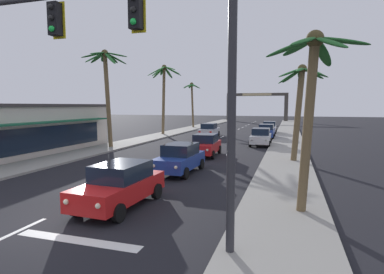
% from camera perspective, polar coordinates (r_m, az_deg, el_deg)
% --- Properties ---
extents(ground_plane, '(220.00, 220.00, 0.00)m').
position_cam_1_polar(ground_plane, '(11.88, -26.93, -13.95)').
color(ground_plane, black).
extents(sidewalk_right, '(3.20, 110.00, 0.14)m').
position_cam_1_polar(sidewalk_right, '(28.20, 16.86, -2.27)').
color(sidewalk_right, gray).
rests_on(sidewalk_right, ground).
extents(sidewalk_left, '(3.20, 110.00, 0.14)m').
position_cam_1_polar(sidewalk_left, '(32.30, -12.02, -1.15)').
color(sidewalk_left, gray).
rests_on(sidewalk_left, ground).
extents(lane_markings, '(4.28, 89.68, 0.01)m').
position_cam_1_polar(lane_markings, '(29.52, 2.46, -1.80)').
color(lane_markings, silver).
rests_on(lane_markings, ground).
extents(traffic_signal_mast, '(10.59, 0.41, 7.59)m').
position_cam_1_polar(traffic_signal_mast, '(9.20, -14.71, 16.15)').
color(traffic_signal_mast, '#2D2D33').
rests_on(traffic_signal_mast, ground).
extents(sedan_lead_at_stop_bar, '(2.11, 4.51, 1.68)m').
position_cam_1_polar(sedan_lead_at_stop_bar, '(12.49, -12.90, -8.42)').
color(sedan_lead_at_stop_bar, red).
rests_on(sedan_lead_at_stop_bar, ground).
extents(sedan_third_in_queue, '(2.04, 4.49, 1.68)m').
position_cam_1_polar(sedan_third_in_queue, '(18.18, -2.20, -3.84)').
color(sedan_third_in_queue, navy).
rests_on(sedan_third_in_queue, ground).
extents(sedan_fifth_in_queue, '(2.10, 4.51, 1.68)m').
position_cam_1_polar(sedan_fifth_in_queue, '(24.33, 2.45, -1.40)').
color(sedan_fifth_in_queue, red).
rests_on(sedan_fifth_in_queue, ground).
extents(sedan_oncoming_far, '(2.01, 4.47, 1.68)m').
position_cam_1_polar(sedan_oncoming_far, '(38.81, 3.15, 1.27)').
color(sedan_oncoming_far, silver).
rests_on(sedan_oncoming_far, ground).
extents(sedan_parked_nearest_kerb, '(1.95, 4.45, 1.68)m').
position_cam_1_polar(sedan_parked_nearest_kerb, '(38.09, 13.34, 1.04)').
color(sedan_parked_nearest_kerb, navy).
rests_on(sedan_parked_nearest_kerb, ground).
extents(sedan_parked_mid_kerb, '(2.00, 4.47, 1.68)m').
position_cam_1_polar(sedan_parked_mid_kerb, '(31.23, 12.37, 0.05)').
color(sedan_parked_mid_kerb, silver).
rests_on(sedan_parked_mid_kerb, ground).
extents(sedan_parked_far_kerb, '(2.01, 4.48, 1.68)m').
position_cam_1_polar(sedan_parked_far_kerb, '(44.79, 13.86, 1.71)').
color(sedan_parked_far_kerb, silver).
rests_on(sedan_parked_far_kerb, ground).
extents(palm_left_second, '(4.21, 4.22, 8.83)m').
position_cam_1_polar(palm_left_second, '(29.60, -15.32, 10.32)').
color(palm_left_second, brown).
rests_on(palm_left_second, ground).
extents(palm_left_third, '(4.42, 4.66, 9.15)m').
position_cam_1_polar(palm_left_third, '(41.61, -5.10, 9.54)').
color(palm_left_third, brown).
rests_on(palm_left_third, ground).
extents(palm_left_farthest, '(3.15, 3.28, 7.83)m').
position_cam_1_polar(palm_left_farthest, '(54.50, -0.00, 7.65)').
color(palm_left_farthest, brown).
rests_on(palm_left_farthest, ground).
extents(palm_right_nearest, '(3.34, 3.05, 6.41)m').
position_cam_1_polar(palm_right_nearest, '(11.61, 20.82, 9.09)').
color(palm_right_nearest, brown).
rests_on(palm_right_nearest, ground).
extents(palm_right_second, '(3.33, 3.59, 6.60)m').
position_cam_1_polar(palm_right_second, '(22.39, 18.97, 7.39)').
color(palm_right_second, brown).
rests_on(palm_right_second, ground).
extents(town_gateway_arch, '(14.98, 0.90, 6.93)m').
position_cam_1_polar(town_gateway_arch, '(80.04, 11.67, 6.07)').
color(town_gateway_arch, '#423D38').
rests_on(town_gateway_arch, ground).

